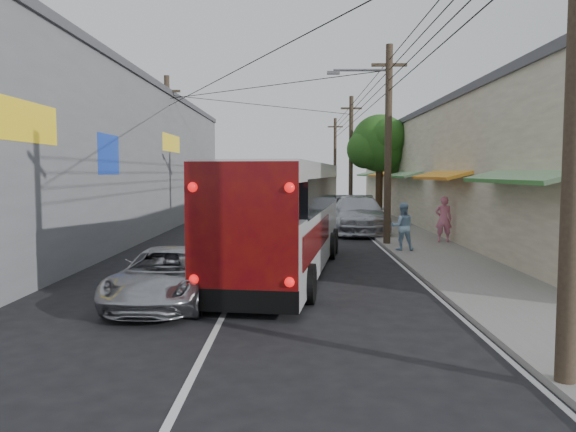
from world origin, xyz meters
The scene contains 13 objects.
ground centered at (0.00, 0.00, 0.00)m, with size 120.00×120.00×0.00m, color black.
sidewalk centered at (6.50, 20.00, 0.06)m, with size 3.00×80.00×0.12m, color slate.
building_right centered at (10.99, 22.00, 3.15)m, with size 7.09×40.00×6.25m.
building_left centered at (-8.50, 18.00, 3.65)m, with size 7.20×36.00×7.25m.
utility_poles centered at (3.13, 20.33, 4.13)m, with size 11.80×45.28×8.00m.
street_tree centered at (6.87, 26.02, 4.67)m, with size 4.40×4.00×6.60m.
coach_bus centered at (1.21, 7.07, 1.68)m, with size 3.84×11.43×3.24m.
jeepney centered at (-1.40, 3.01, 0.62)m, with size 2.07×4.49×1.25m, color #ADADB4.
parked_suv centered at (4.60, 18.00, 0.91)m, with size 2.55×6.26×1.82m, color #AAACB3.
parked_car_mid centered at (4.60, 24.64, 0.81)m, with size 1.91×4.74×1.62m, color #252429.
parked_car_far centered at (4.60, 29.84, 0.69)m, with size 1.46×4.19×1.38m, color black.
pedestrian_near centered at (7.60, 13.52, 1.06)m, with size 0.68×0.45×1.87m, color #D4708F.
pedestrian_far centered at (5.44, 11.02, 0.99)m, with size 0.85×0.66×1.74m, color #96BCDA.
Camera 1 is at (1.50, -9.53, 2.97)m, focal length 35.00 mm.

